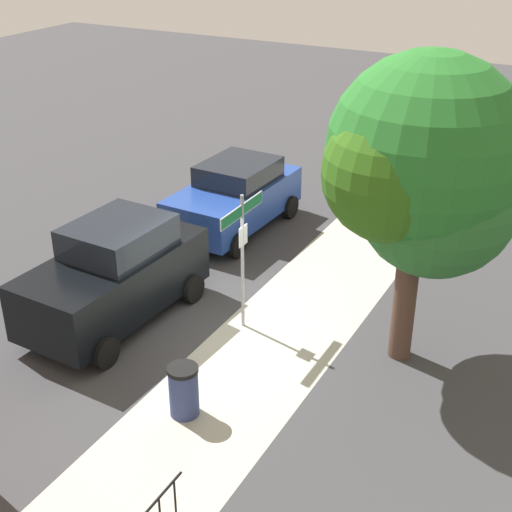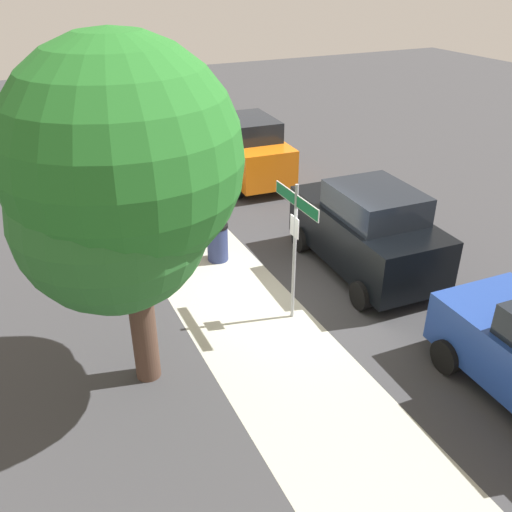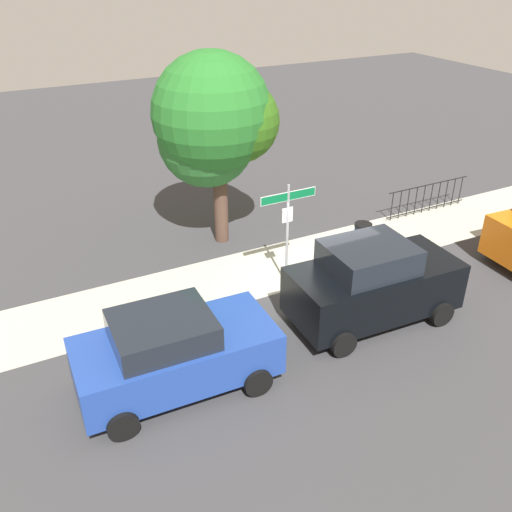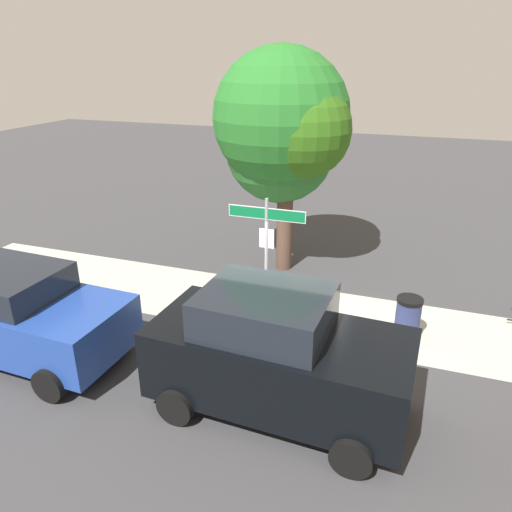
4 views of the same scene
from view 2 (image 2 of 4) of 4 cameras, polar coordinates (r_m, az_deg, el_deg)
name	(u,v)px [view 2 (image 2 of 4)]	position (r m, az deg, el deg)	size (l,w,h in m)	color
ground_plane	(295,298)	(12.34, 4.09, -4.38)	(60.00, 60.00, 0.00)	#38383A
sidewalk_strip	(209,270)	(13.44, -4.91, -1.45)	(24.00, 2.60, 0.00)	#ABAC9B
street_sign	(295,226)	(10.68, 4.13, 3.10)	(1.66, 0.07, 2.99)	#9EA0A5
shade_tree	(122,176)	(8.44, -13.82, 8.07)	(3.67, 3.55, 5.95)	#4B3529
car_black	(367,230)	(13.16, 11.47, 2.66)	(4.35, 2.29, 2.19)	black
car_orange	(247,149)	(18.81, -0.99, 11.13)	(4.66, 2.20, 2.17)	orange
iron_fence	(125,195)	(16.76, -13.52, 6.23)	(3.57, 0.04, 1.07)	black
trash_bin	(218,242)	(13.66, -4.03, 1.47)	(0.55, 0.55, 0.98)	navy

